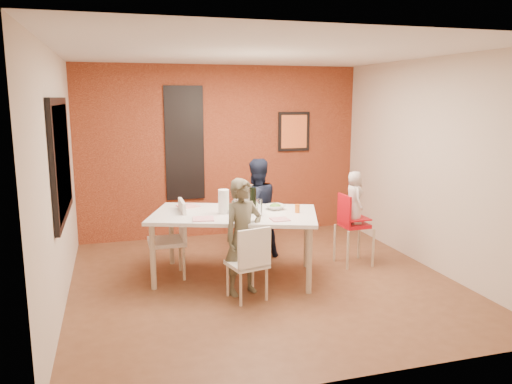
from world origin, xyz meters
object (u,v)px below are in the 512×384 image
object	(u,v)px
chair_left	(173,235)
high_chair	(351,223)
dining_table	(234,219)
child_far	(256,209)
toddler	(354,198)
chair_near	(250,260)
chair_far	(251,215)
child_near	(243,237)
wine_bottle	(253,200)
paper_towel_roll	(224,202)

from	to	relation	value
chair_left	high_chair	bearing A→B (deg)	85.15
dining_table	high_chair	world-z (taller)	high_chair
dining_table	child_far	size ratio (longest dim) A/B	1.60
child_far	toddler	distance (m)	1.34
chair_near	high_chair	bearing A→B (deg)	-166.42
chair_near	child_far	size ratio (longest dim) A/B	0.60
high_chair	child_far	distance (m)	1.31
chair_near	chair_far	bearing A→B (deg)	-118.71
dining_table	child_near	distance (m)	0.53
high_chair	child_far	bearing A→B (deg)	57.86
chair_near	child_far	distance (m)	1.55
toddler	wine_bottle	size ratio (longest dim) A/B	2.23
chair_left	paper_towel_roll	distance (m)	0.77
toddler	wine_bottle	distance (m)	1.42
chair_left	wine_bottle	xyz separation A→B (m)	(0.93, -0.32, 0.44)
toddler	paper_towel_roll	size ratio (longest dim) A/B	2.38
child_near	paper_towel_roll	bearing A→B (deg)	81.75
wine_bottle	chair_far	bearing A→B (deg)	75.71
dining_table	chair_far	xyz separation A→B (m)	(0.47, 0.94, -0.21)
chair_far	paper_towel_roll	bearing A→B (deg)	-124.33
wine_bottle	paper_towel_roll	bearing A→B (deg)	168.03
dining_table	chair_near	distance (m)	0.81
toddler	chair_near	bearing A→B (deg)	120.14
paper_towel_roll	wine_bottle	bearing A→B (deg)	-11.97
chair_near	child_far	xyz separation A→B (m)	(0.49, 1.45, 0.22)
dining_table	child_near	bearing A→B (deg)	-93.08
chair_far	chair_left	distance (m)	1.38
high_chair	child_far	world-z (taller)	child_far
dining_table	chair_near	xyz separation A→B (m)	(-0.01, -0.76, -0.28)
chair_left	wine_bottle	bearing A→B (deg)	71.31
chair_left	child_far	world-z (taller)	child_far
chair_near	paper_towel_roll	xyz separation A→B (m)	(-0.12, 0.76, 0.50)
dining_table	paper_towel_roll	xyz separation A→B (m)	(-0.13, 0.00, 0.22)
high_chair	child_near	bearing A→B (deg)	107.20
chair_near	paper_towel_roll	bearing A→B (deg)	-93.84
child_near	high_chair	bearing A→B (deg)	-0.17
child_near	toddler	size ratio (longest dim) A/B	1.91
chair_left	high_chair	distance (m)	2.32
chair_left	child_far	distance (m)	1.28
child_near	child_far	xyz separation A→B (m)	(0.50, 1.22, 0.03)
dining_table	chair_far	size ratio (longest dim) A/B	2.30
dining_table	chair_near	size ratio (longest dim) A/B	2.65
chair_left	wine_bottle	world-z (taller)	wine_bottle
chair_near	dining_table	bearing A→B (deg)	-103.65
chair_far	child_near	world-z (taller)	child_near
chair_near	high_chair	world-z (taller)	high_chair
chair_far	chair_left	bearing A→B (deg)	-151.28
toddler	chair_far	bearing A→B (deg)	56.11
toddler	child_far	bearing A→B (deg)	64.49
wine_bottle	paper_towel_roll	xyz separation A→B (m)	(-0.35, 0.07, -0.01)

